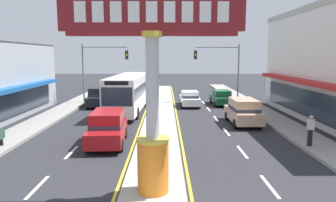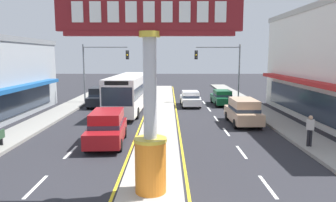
% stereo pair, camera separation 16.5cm
% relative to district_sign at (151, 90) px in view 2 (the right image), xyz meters
% --- Properties ---
extents(median_strip, '(2.42, 52.00, 0.14)m').
position_rel_district_sign_xyz_m(median_strip, '(0.00, 13.95, -3.79)').
color(median_strip, '#A39E93').
rests_on(median_strip, ground).
extents(sidewalk_left, '(2.31, 60.00, 0.18)m').
position_rel_district_sign_xyz_m(sidewalk_left, '(-8.96, 11.95, -3.77)').
color(sidewalk_left, gray).
rests_on(sidewalk_left, ground).
extents(sidewalk_right, '(2.31, 60.00, 0.18)m').
position_rel_district_sign_xyz_m(sidewalk_right, '(8.96, 11.95, -3.77)').
color(sidewalk_right, gray).
rests_on(sidewalk_right, ground).
extents(lane_markings, '(9.16, 52.00, 0.01)m').
position_rel_district_sign_xyz_m(lane_markings, '(-0.00, 12.60, -3.86)').
color(lane_markings, silver).
rests_on(lane_markings, ground).
extents(district_sign, '(6.27, 1.18, 7.11)m').
position_rel_district_sign_xyz_m(district_sign, '(0.00, 0.00, 0.00)').
color(district_sign, orange).
rests_on(district_sign, median_strip).
extents(traffic_light_left_side, '(4.86, 0.46, 6.20)m').
position_rel_district_sign_xyz_m(traffic_light_left_side, '(-6.44, 22.22, 0.39)').
color(traffic_light_left_side, slate).
rests_on(traffic_light_left_side, ground).
extents(traffic_light_right_side, '(4.86, 0.46, 6.20)m').
position_rel_district_sign_xyz_m(traffic_light_right_side, '(6.44, 22.63, 0.39)').
color(traffic_light_right_side, slate).
rests_on(traffic_light_right_side, ground).
extents(suv_near_right_lane, '(2.14, 4.69, 1.90)m').
position_rel_district_sign_xyz_m(suv_near_right_lane, '(-2.86, 6.69, -2.88)').
color(suv_near_right_lane, maroon).
rests_on(suv_near_right_lane, ground).
extents(sedan_far_right_lane, '(1.91, 4.34, 1.53)m').
position_rel_district_sign_xyz_m(sedan_far_right_lane, '(2.86, 20.21, -3.07)').
color(sedan_far_right_lane, white).
rests_on(sedan_far_right_lane, ground).
extents(suv_near_left_lane, '(2.08, 4.66, 1.90)m').
position_rel_district_sign_xyz_m(suv_near_left_lane, '(-6.16, 20.19, -2.88)').
color(suv_near_left_lane, black).
rests_on(suv_near_left_lane, ground).
extents(suv_mid_left_lane, '(2.02, 4.63, 1.90)m').
position_rel_district_sign_xyz_m(suv_mid_left_lane, '(6.16, 11.86, -2.88)').
color(suv_mid_left_lane, tan).
rests_on(suv_mid_left_lane, ground).
extents(sedan_far_left_oncoming, '(1.91, 4.34, 1.53)m').
position_rel_district_sign_xyz_m(sedan_far_left_oncoming, '(6.16, 21.01, -3.07)').
color(sedan_far_left_oncoming, '#14562D').
rests_on(sedan_far_left_oncoming, ground).
extents(bus_kerb_right, '(2.99, 11.30, 3.26)m').
position_rel_district_sign_xyz_m(bus_kerb_right, '(-2.86, 17.34, -1.99)').
color(bus_kerb_right, silver).
rests_on(bus_kerb_right, ground).
extents(pedestrian_near_kerb, '(0.45, 0.36, 1.69)m').
position_rel_district_sign_xyz_m(pedestrian_near_kerb, '(8.26, 5.62, -2.72)').
color(pedestrian_near_kerb, black).
rests_on(pedestrian_near_kerb, sidewalk_right).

